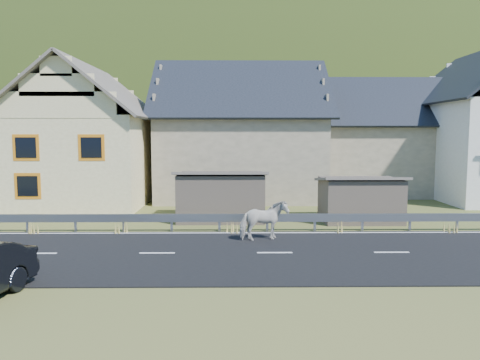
{
  "coord_description": "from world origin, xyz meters",
  "views": [
    {
      "loc": [
        -1.37,
        -15.57,
        4.08
      ],
      "look_at": [
        -1.13,
        4.22,
        2.11
      ],
      "focal_mm": 35.0,
      "sensor_mm": 36.0,
      "label": 1
    }
  ],
  "objects": [
    {
      "name": "guardrail",
      "position": [
        -0.0,
        3.68,
        0.56
      ],
      "size": [
        28.1,
        0.09,
        0.75
      ],
      "color": "#93969B",
      "rests_on": "ground"
    },
    {
      "name": "shed_left",
      "position": [
        -2.0,
        6.5,
        1.1
      ],
      "size": [
        4.3,
        3.3,
        2.4
      ],
      "primitive_type": "cube",
      "color": "#65584B",
      "rests_on": "ground"
    },
    {
      "name": "ground",
      "position": [
        0.0,
        0.0,
        0.0
      ],
      "size": [
        160.0,
        160.0,
        0.0
      ],
      "primitive_type": "plane",
      "color": "#404F20",
      "rests_on": "ground"
    },
    {
      "name": "road",
      "position": [
        0.0,
        0.0,
        0.02
      ],
      "size": [
        60.0,
        7.0,
        0.04
      ],
      "primitive_type": "cube",
      "color": "black",
      "rests_on": "ground"
    },
    {
      "name": "house_stone_a",
      "position": [
        -1.0,
        15.0,
        4.63
      ],
      "size": [
        10.8,
        9.8,
        8.9
      ],
      "color": "tan",
      "rests_on": "ground"
    },
    {
      "name": "lane_markings",
      "position": [
        0.0,
        0.0,
        0.04
      ],
      "size": [
        60.0,
        6.6,
        0.01
      ],
      "primitive_type": "cube",
      "color": "silver",
      "rests_on": "road"
    },
    {
      "name": "house_stone_b",
      "position": [
        9.0,
        17.0,
        4.24
      ],
      "size": [
        9.8,
        8.8,
        8.1
      ],
      "color": "tan",
      "rests_on": "ground"
    },
    {
      "name": "conifer_patch",
      "position": [
        -55.0,
        110.0,
        6.0
      ],
      "size": [
        76.0,
        50.0,
        28.0
      ],
      "primitive_type": "ellipsoid",
      "color": "black",
      "rests_on": "ground"
    },
    {
      "name": "house_cream",
      "position": [
        -10.0,
        12.0,
        4.36
      ],
      "size": [
        7.8,
        9.8,
        8.3
      ],
      "color": "#FFEFB5",
      "rests_on": "ground"
    },
    {
      "name": "shed_right",
      "position": [
        4.5,
        6.0,
        1.0
      ],
      "size": [
        3.8,
        2.9,
        2.2
      ],
      "primitive_type": "cube",
      "color": "#65584B",
      "rests_on": "ground"
    },
    {
      "name": "mountain",
      "position": [
        5.0,
        180.0,
        -20.0
      ],
      "size": [
        440.0,
        280.0,
        260.0
      ],
      "primitive_type": "ellipsoid",
      "color": "#233813",
      "rests_on": "ground"
    },
    {
      "name": "horse",
      "position": [
        -0.26,
        1.91,
        0.8
      ],
      "size": [
        1.31,
        1.96,
        1.52
      ],
      "primitive_type": "imported",
      "rotation": [
        0.0,
        0.0,
        1.87
      ],
      "color": "beige",
      "rests_on": "road"
    }
  ]
}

